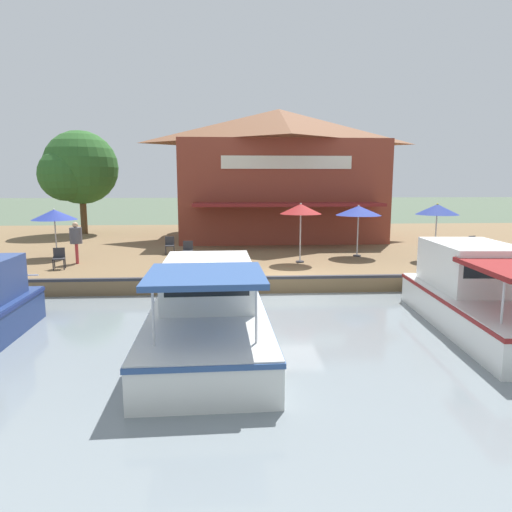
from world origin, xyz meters
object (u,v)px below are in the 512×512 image
patio_umbrella_near_quay_edge (358,211)px  person_near_entrance (76,237)px  waterfront_restaurant (278,173)px  cafe_chair_facing_river (188,249)px  motorboat_nearest_quay (208,310)px  patio_umbrella_by_entrance (54,215)px  tree_downstream_bank (77,169)px  tree_upstream_bank (214,166)px  motorboat_second_along (474,294)px  cafe_chair_under_first_umbrella (474,244)px  patio_umbrella_back_row (301,209)px  cafe_chair_mid_patio (59,257)px  cafe_chair_beside_entrance (170,244)px  patio_umbrella_mid_patio_left (437,210)px

patio_umbrella_near_quay_edge → person_near_entrance: 12.68m
waterfront_restaurant → cafe_chair_facing_river: bearing=-30.1°
motorboat_nearest_quay → patio_umbrella_near_quay_edge: bearing=145.8°
patio_umbrella_by_entrance → waterfront_restaurant: bearing=124.2°
patio_umbrella_near_quay_edge → tree_downstream_bank: 19.27m
patio_umbrella_near_quay_edge → person_near_entrance: bearing=-84.7°
waterfront_restaurant → person_near_entrance: bearing=-46.4°
tree_upstream_bank → patio_umbrella_by_entrance: bearing=-30.0°
cafe_chair_facing_river → motorboat_second_along: 11.99m
person_near_entrance → tree_upstream_bank: tree_upstream_bank is taller
cafe_chair_under_first_umbrella → waterfront_restaurant: bearing=-130.1°
patio_umbrella_near_quay_edge → motorboat_second_along: bearing=6.2°
motorboat_nearest_quay → patio_umbrella_back_row: bearing=156.1°
cafe_chair_facing_river → cafe_chair_mid_patio: size_ratio=1.00×
patio_umbrella_back_row → cafe_chair_facing_river: bearing=-100.6°
patio_umbrella_back_row → patio_umbrella_by_entrance: 11.26m
person_near_entrance → tree_downstream_bank: bearing=-163.3°
waterfront_restaurant → cafe_chair_mid_patio: (10.51, -9.99, -3.56)m
cafe_chair_beside_entrance → motorboat_second_along: (9.90, 9.86, -0.18)m
cafe_chair_mid_patio → tree_downstream_bank: size_ratio=0.12×
motorboat_second_along → person_near_entrance: bearing=-119.1°
cafe_chair_facing_river → motorboat_second_along: motorboat_second_along is taller
waterfront_restaurant → tree_upstream_bank: waterfront_restaurant is taller
patio_umbrella_back_row → motorboat_nearest_quay: bearing=-23.9°
cafe_chair_facing_river → cafe_chair_under_first_umbrella: bearing=94.8°
patio_umbrella_mid_patio_left → patio_umbrella_by_entrance: size_ratio=1.12×
cafe_chair_mid_patio → motorboat_second_along: bearing=65.7°
patio_umbrella_by_entrance → cafe_chair_mid_patio: size_ratio=2.67×
patio_umbrella_near_quay_edge → motorboat_nearest_quay: 11.89m
cafe_chair_under_first_umbrella → tree_downstream_bank: size_ratio=0.12×
patio_umbrella_mid_patio_left → patio_umbrella_by_entrance: (-1.67, -17.25, -0.27)m
patio_umbrella_mid_patio_left → motorboat_nearest_quay: size_ratio=0.34×
patio_umbrella_mid_patio_left → patio_umbrella_near_quay_edge: patio_umbrella_mid_patio_left is taller
cafe_chair_facing_river → motorboat_nearest_quay: 9.23m
waterfront_restaurant → tree_downstream_bank: (-2.36, -13.18, 0.27)m
patio_umbrella_back_row → cafe_chair_mid_patio: patio_umbrella_back_row is taller
patio_umbrella_mid_patio_left → motorboat_nearest_quay: (8.52, -9.81, -2.03)m
person_near_entrance → cafe_chair_beside_entrance: bearing=123.2°
cafe_chair_under_first_umbrella → person_near_entrance: person_near_entrance is taller
motorboat_second_along → tree_downstream_bank: (-19.12, -17.00, 4.01)m
patio_umbrella_near_quay_edge → tree_upstream_bank: (-12.54, -7.09, 2.48)m
waterfront_restaurant → person_near_entrance: waterfront_restaurant is taller
cafe_chair_under_first_umbrella → tree_downstream_bank: (-9.85, -22.05, 3.83)m
patio_umbrella_back_row → patio_umbrella_by_entrance: size_ratio=1.14×
person_near_entrance → motorboat_nearest_quay: (8.53, 5.99, -0.90)m
patio_umbrella_back_row → cafe_chair_under_first_umbrella: (-2.08, 8.95, -1.84)m
cafe_chair_under_first_umbrella → patio_umbrella_near_quay_edge: bearing=-84.4°
cafe_chair_facing_river → tree_downstream_bank: 14.23m
patio_umbrella_near_quay_edge → cafe_chair_under_first_umbrella: (-0.58, 5.99, -1.67)m
patio_umbrella_back_row → cafe_chair_beside_entrance: (-2.72, -5.96, -1.84)m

